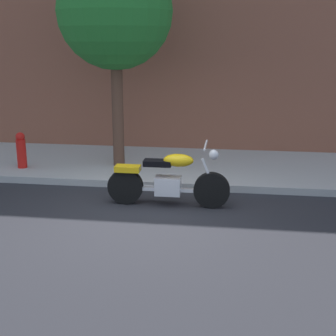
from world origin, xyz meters
The scene contains 5 objects.
ground_plane centered at (0.00, 0.00, 0.00)m, with size 60.00×60.00×0.00m, color #28282D.
sidewalk centered at (0.00, 2.96, 0.07)m, with size 21.40×2.99×0.14m, color #B1B1B1.
motorcycle centered at (0.35, 0.61, 0.45)m, with size 2.14×0.70×1.12m.
street_tree centered at (-1.01, 2.61, 3.33)m, with size 2.35×2.35×4.52m.
fire_hydrant centered at (-3.02, 2.15, 0.46)m, with size 0.20×0.20×0.91m.
Camera 1 is at (1.45, -7.26, 2.88)m, focal length 51.42 mm.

